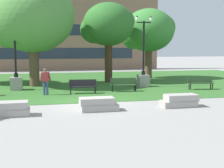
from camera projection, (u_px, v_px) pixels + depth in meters
name	position (u px, v px, depth m)	size (l,w,h in m)	color
ground_plane	(88.00, 103.00, 17.11)	(140.00, 140.00, 0.00)	gray
grass_lawn	(71.00, 82.00, 26.79)	(40.00, 20.00, 0.02)	#336628
concrete_block_center	(9.00, 109.00, 13.95)	(1.80, 0.90, 0.64)	#9E9991
concrete_block_left	(98.00, 104.00, 15.11)	(1.85, 0.90, 0.64)	#9E9991
concrete_block_right	(180.00, 101.00, 16.09)	(1.87, 0.90, 0.64)	#9E9991
park_bench_near_right	(200.00, 82.00, 22.46)	(1.86, 0.78, 0.90)	#284723
park_bench_far_left	(83.00, 85.00, 20.53)	(1.85, 0.71, 0.90)	black
park_bench_far_right	(124.00, 84.00, 21.50)	(1.85, 0.71, 0.90)	#284723
lamp_post_left	(16.00, 75.00, 22.07)	(1.32, 0.80, 5.28)	gray
lamp_post_center	(143.00, 73.00, 23.91)	(1.32, 0.80, 5.38)	gray
tree_far_left	(148.00, 31.00, 29.85)	(5.07, 4.83, 6.67)	brown
tree_near_left	(32.00, 18.00, 23.68)	(6.58, 6.27, 7.93)	brown
tree_near_right	(108.00, 25.00, 26.53)	(4.54, 4.32, 6.79)	#42301E
person_bystander_near_lawn	(45.00, 80.00, 19.80)	(0.73, 0.32, 1.71)	#384C7A
building_facade_distant	(51.00, 30.00, 39.95)	(28.64, 1.03, 10.28)	#8E6B56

